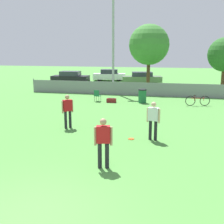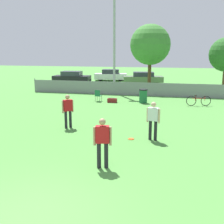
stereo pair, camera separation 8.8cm
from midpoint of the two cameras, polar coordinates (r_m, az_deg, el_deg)
The scene contains 15 objects.
ground_plane at distance 6.90m, azimuth -16.54°, elevation -19.88°, with size 120.00×120.00×0.00m, color #4C8C3D.
fence_backline at distance 23.40m, azimuth 5.98°, elevation 4.65°, with size 19.38×0.07×1.21m.
light_pole at distance 24.67m, azimuth 0.58°, elevation 15.50°, with size 0.90×0.36×8.51m.
tree_near_pole at distance 26.43m, azimuth 7.87°, elevation 13.37°, with size 3.67×3.67×6.04m.
player_receiver_white at distance 11.60m, azimuth 8.59°, elevation -1.26°, with size 0.56×0.31×1.61m.
player_defender_red at distance 13.49m, azimuth -8.79°, elevation 0.63°, with size 0.45×0.45×1.61m.
player_thrower_red at distance 8.74m, azimuth -1.66°, elevation -5.64°, with size 0.56×0.31×1.61m.
frisbee_disc at distance 11.85m, azimuth 4.11°, elevation -5.48°, with size 0.25×0.25×0.03m.
folding_chair_sideline at distance 20.62m, azimuth -2.74°, elevation 3.49°, with size 0.45×0.46×0.85m.
bicycle_sideline at distance 19.79m, azimuth 17.31°, elevation 2.21°, with size 1.63×0.53×0.73m.
trash_bin at distance 20.13m, azimuth 6.48°, elevation 3.26°, with size 0.59×0.59×0.99m.
gear_bag_sideline at distance 20.22m, azimuth 0.16°, elevation 2.37°, with size 0.65×0.36×0.32m.
parked_car_dark at distance 32.90m, azimuth -8.09°, elevation 6.98°, with size 4.34×2.19×1.38m.
parked_car_white at distance 35.47m, azimuth -0.19°, elevation 7.48°, with size 4.22×2.36×1.40m.
parked_car_olive at distance 32.21m, azimuth 6.44°, elevation 6.89°, with size 4.65×2.53×1.33m.
Camera 2 is at (3.16, -4.97, 3.61)m, focal length 45.00 mm.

